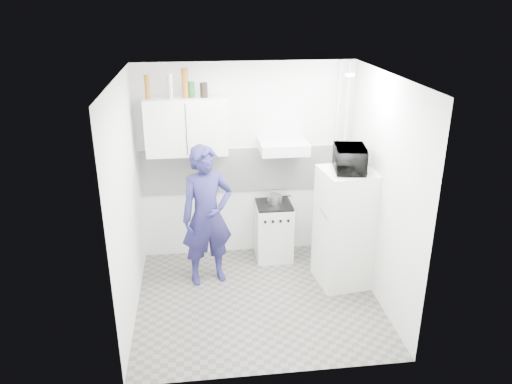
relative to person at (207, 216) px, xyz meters
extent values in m
plane|color=#615F56|center=(0.55, -0.52, -0.88)|extent=(2.80, 2.80, 0.00)
plane|color=white|center=(0.55, -0.52, 1.72)|extent=(2.80, 2.80, 0.00)
plane|color=white|center=(0.55, 0.73, 0.42)|extent=(2.80, 0.00, 2.80)
plane|color=white|center=(-0.85, -0.52, 0.42)|extent=(0.00, 2.60, 2.60)
plane|color=white|center=(1.95, -0.52, 0.42)|extent=(0.00, 2.60, 2.60)
imported|color=#201E4F|center=(0.00, 0.00, 0.00)|extent=(0.73, 0.57, 1.75)
cube|color=silver|center=(0.89, 0.48, -0.50)|extent=(0.48, 0.48, 0.76)
cube|color=white|center=(1.65, -0.23, -0.14)|extent=(0.68, 0.68, 1.47)
cube|color=black|center=(0.89, 0.48, -0.10)|extent=(0.46, 0.46, 0.03)
cylinder|color=silver|center=(0.90, 0.51, -0.03)|extent=(0.19, 0.19, 0.11)
imported|color=black|center=(1.65, -0.23, 0.73)|extent=(0.55, 0.42, 0.28)
cylinder|color=brown|center=(-0.63, 0.55, 1.46)|extent=(0.06, 0.06, 0.28)
cylinder|color=silver|center=(-0.36, 0.55, 1.47)|extent=(0.07, 0.07, 0.29)
cylinder|color=brown|center=(-0.19, 0.55, 1.50)|extent=(0.08, 0.08, 0.35)
cylinder|color=#144C1E|center=(-0.12, 0.55, 1.42)|extent=(0.08, 0.08, 0.19)
cylinder|color=black|center=(0.03, 0.55, 1.41)|extent=(0.09, 0.09, 0.18)
cube|color=white|center=(-0.20, 0.55, 0.97)|extent=(1.00, 0.35, 0.70)
cube|color=silver|center=(1.00, 0.48, 0.69)|extent=(0.60, 0.50, 0.14)
cube|color=white|center=(0.55, 0.71, 0.32)|extent=(2.74, 0.03, 0.60)
cylinder|color=silver|center=(1.85, 0.65, 0.42)|extent=(0.05, 0.05, 2.60)
cylinder|color=silver|center=(1.73, 0.65, 0.42)|extent=(0.04, 0.04, 2.60)
cylinder|color=white|center=(1.55, -0.32, 1.69)|extent=(0.10, 0.10, 0.02)
camera|label=1|loc=(-0.09, -5.49, 2.49)|focal=35.00mm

